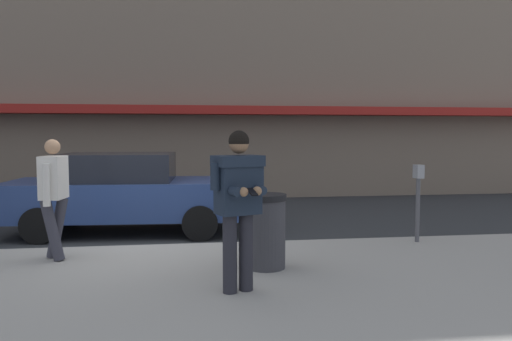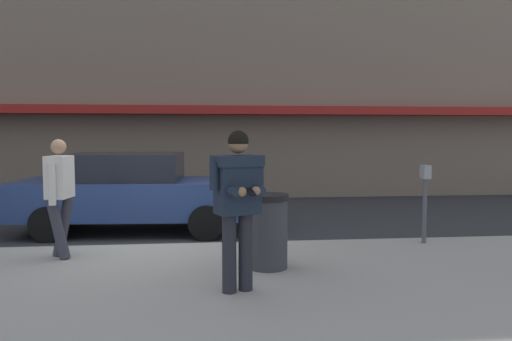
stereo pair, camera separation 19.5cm
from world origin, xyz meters
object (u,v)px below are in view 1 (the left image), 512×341
object	(u,v)px
parked_sedan_mid	(126,192)
man_texting_on_phone	(238,193)
trash_bin	(266,231)
parking_meter	(418,192)
pedestrian_in_light_coat	(54,191)

from	to	relation	value
parked_sedan_mid	man_texting_on_phone	world-z (taller)	man_texting_on_phone
man_texting_on_phone	trash_bin	size ratio (longest dim) A/B	1.84
parking_meter	trash_bin	size ratio (longest dim) A/B	1.30
parking_meter	man_texting_on_phone	bearing A→B (deg)	-145.51
parking_meter	pedestrian_in_light_coat	bearing A→B (deg)	-176.26
parked_sedan_mid	trash_bin	world-z (taller)	parked_sedan_mid
pedestrian_in_light_coat	parking_meter	size ratio (longest dim) A/B	1.34
man_texting_on_phone	trash_bin	xyz separation A→B (m)	(0.46, 0.96, -0.62)
parked_sedan_mid	parking_meter	distance (m)	5.37
parked_sedan_mid	man_texting_on_phone	xyz separation A→B (m)	(1.72, -4.37, 0.46)
parking_meter	trash_bin	world-z (taller)	parking_meter
pedestrian_in_light_coat	parking_meter	bearing A→B (deg)	3.74
parked_sedan_mid	pedestrian_in_light_coat	distance (m)	2.66
man_texting_on_phone	trash_bin	bearing A→B (deg)	64.25
parking_meter	parked_sedan_mid	bearing A→B (deg)	156.00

